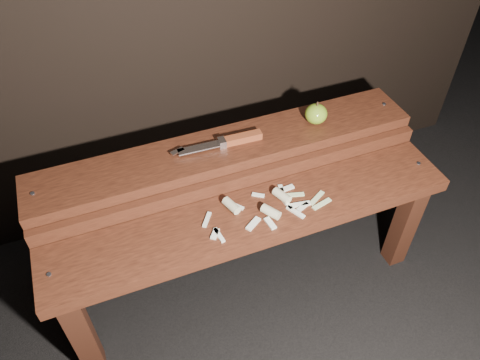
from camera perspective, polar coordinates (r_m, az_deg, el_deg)
name	(u,v)px	position (r m, az deg, el deg)	size (l,w,h in m)	color
ground	(246,282)	(1.69, 0.77, -12.29)	(60.00, 60.00, 0.00)	black
bench_front_tier	(255,231)	(1.37, 1.88, -6.20)	(1.20, 0.20, 0.42)	black
bench_rear_tier	(228,166)	(1.47, -1.52, 1.70)	(1.20, 0.21, 0.50)	black
apple	(316,114)	(1.50, 9.26, 7.97)	(0.07, 0.07, 0.08)	olive
knife	(232,140)	(1.41, -1.00, 4.84)	(0.28, 0.04, 0.02)	brown
apple_scraps	(265,206)	(1.33, 3.12, -3.17)	(0.38, 0.15, 0.03)	beige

